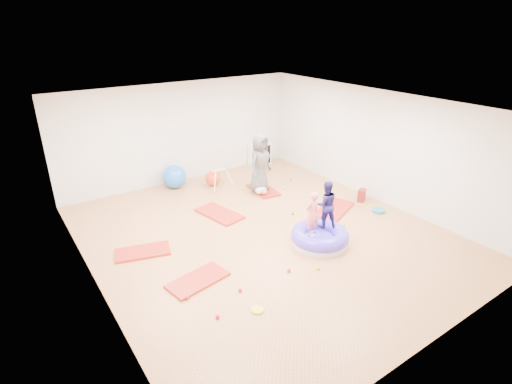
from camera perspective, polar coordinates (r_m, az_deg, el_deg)
room at (r=8.23m, az=1.19°, el=2.51°), size 7.01×8.01×2.81m
gym_mat_front_left at (r=7.43m, az=-8.29°, el=-12.34°), size 1.18×0.74×0.05m
gym_mat_mid_left at (r=8.47m, az=-15.89°, el=-8.21°), size 1.18×0.81×0.04m
gym_mat_center_back at (r=9.69m, az=-5.28°, el=-3.10°), size 0.83×1.30×0.05m
gym_mat_right at (r=10.05m, az=11.03°, el=-2.43°), size 1.40×1.07×0.05m
gym_mat_rear_right at (r=10.98m, az=1.02°, el=0.31°), size 0.68×1.14×0.04m
inflatable_cushion at (r=8.50m, az=9.08°, el=-6.40°), size 1.21×1.21×0.38m
child_pink at (r=8.03m, az=8.03°, el=-2.76°), size 0.35×0.24×0.95m
child_navy at (r=8.38m, az=9.94°, el=-1.43°), size 0.62×0.57×1.02m
adult_caregiver at (r=10.61m, az=0.55°, el=4.16°), size 0.90×0.75×1.58m
infant at (r=10.64m, az=0.80°, el=0.22°), size 0.33×0.34×0.20m
ball_pit_balls at (r=8.59m, az=3.80°, el=-6.68°), size 4.94×3.98×0.07m
exercise_ball_blue at (r=11.30m, az=-11.57°, el=2.19°), size 0.66×0.66×0.66m
exercise_ball_orange at (r=11.33m, az=-6.18°, el=1.98°), size 0.43×0.43×0.43m
infant_play_gym at (r=11.19m, az=-5.37°, el=2.41°), size 0.67×0.63×0.51m
cube_shelf at (r=12.89m, az=0.56°, el=5.42°), size 0.70×0.34×0.70m
balance_disc at (r=10.22m, az=17.11°, el=-2.57°), size 0.32×0.32×0.07m
backpack at (r=10.67m, az=14.84°, el=-0.47°), size 0.32×0.28×0.31m
yellow_toy at (r=6.74m, az=0.20°, el=-16.47°), size 0.21×0.21×0.03m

